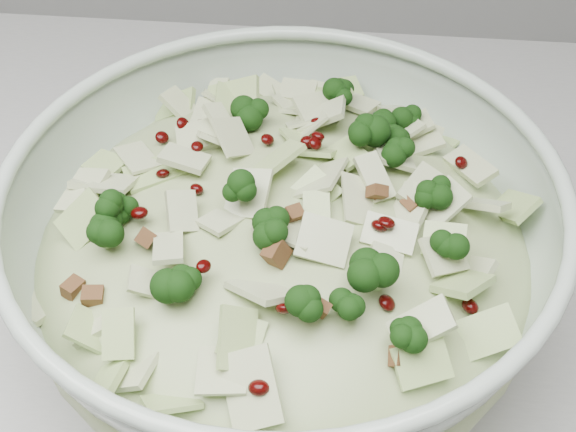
{
  "coord_description": "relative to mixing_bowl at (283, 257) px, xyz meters",
  "views": [
    {
      "loc": [
        0.1,
        1.27,
        1.34
      ],
      "look_at": [
        0.07,
        1.61,
        1.0
      ],
      "focal_mm": 50.0,
      "sensor_mm": 36.0,
      "label": 1
    }
  ],
  "objects": [
    {
      "name": "salad",
      "position": [
        0.0,
        0.0,
        0.02
      ],
      "size": [
        0.34,
        0.34,
        0.13
      ],
      "rotation": [
        0.0,
        0.0,
        -0.13
      ],
      "color": "#A2AD76",
      "rests_on": "mixing_bowl"
    },
    {
      "name": "mixing_bowl",
      "position": [
        0.0,
        0.0,
        0.0
      ],
      "size": [
        0.41,
        0.41,
        0.13
      ],
      "rotation": [
        0.0,
        0.0,
        -0.28
      ],
      "color": "#B0C2B1",
      "rests_on": "counter"
    }
  ]
}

